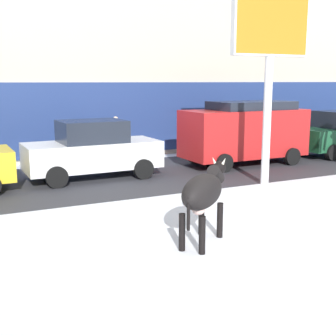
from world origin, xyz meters
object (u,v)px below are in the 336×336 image
billboard (271,35)px  car_red_van (245,131)px  cow_black (204,192)px  pedestrian_by_cars (252,131)px  car_white_sedan (93,150)px  pedestrian_near_billboard (116,139)px

billboard → car_red_van: bearing=65.4°
cow_black → pedestrian_by_cars: bearing=49.5°
car_white_sedan → pedestrian_by_cars: bearing=17.6°
billboard → car_white_sedan: billboard is taller
pedestrian_near_billboard → car_white_sedan: bearing=-123.3°
car_red_van → pedestrian_by_cars: (2.28, 2.64, -0.36)m
car_white_sedan → billboard: bearing=-36.1°
billboard → car_white_sedan: 6.36m
cow_black → car_red_van: size_ratio=0.37×
car_red_van → pedestrian_by_cars: bearing=49.2°
billboard → car_white_sedan: bearing=143.9°
cow_black → car_red_van: (5.56, 6.55, 0.25)m
car_white_sedan → pedestrian_by_cars: (8.03, 2.55, -0.03)m
cow_black → pedestrian_by_cars: (7.85, 9.20, -0.11)m
car_red_van → pedestrian_near_billboard: (-4.07, 2.64, -0.36)m
billboard → pedestrian_by_cars: 7.62m
billboard → car_red_van: 4.57m
billboard → pedestrian_near_billboard: 7.18m
billboard → cow_black: bearing=-140.1°
cow_black → car_red_van: 8.60m
pedestrian_near_billboard → pedestrian_by_cars: bearing=0.0°
billboard → pedestrian_by_cars: size_ratio=3.21×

